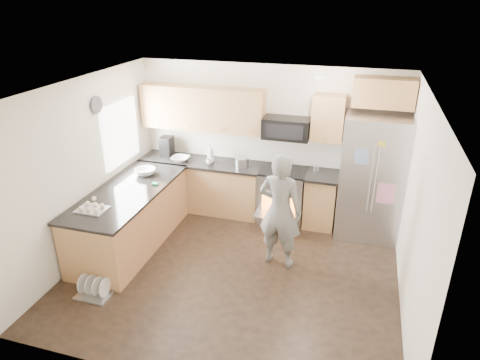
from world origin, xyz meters
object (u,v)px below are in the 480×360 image
(stove_range, at_px, (283,183))
(dish_rack, at_px, (95,290))
(refrigerator, at_px, (372,177))
(person, at_px, (280,211))

(stove_range, height_order, dish_rack, stove_range)
(refrigerator, xyz_separation_m, person, (-1.20, -1.24, -0.14))
(stove_range, xyz_separation_m, person, (0.21, -1.31, 0.18))
(stove_range, height_order, person, stove_range)
(refrigerator, relative_size, dish_rack, 4.39)
(stove_range, xyz_separation_m, dish_rack, (-1.95, -2.71, -0.60))
(stove_range, xyz_separation_m, refrigerator, (1.42, -0.07, 0.32))
(stove_range, bearing_deg, person, -80.81)
(stove_range, height_order, refrigerator, refrigerator)
(refrigerator, distance_m, dish_rack, 4.38)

